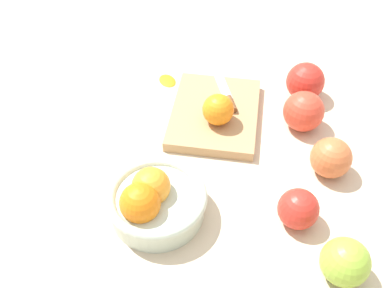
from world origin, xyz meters
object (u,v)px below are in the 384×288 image
(bowl, at_px, (154,201))
(apple_front_left_2, at_px, (345,262))
(apple_front_right, at_px, (305,81))
(apple_front_center, at_px, (331,158))
(knife, at_px, (227,95))
(apple_front_left, at_px, (298,209))
(cutting_board, at_px, (215,114))
(apple_front_right_2, at_px, (304,111))
(orange_on_board, at_px, (218,110))

(bowl, height_order, apple_front_left_2, bowl)
(apple_front_right, height_order, apple_front_center, apple_front_right)
(knife, height_order, apple_front_left, apple_front_left)
(knife, height_order, apple_front_left_2, apple_front_left_2)
(cutting_board, xyz_separation_m, apple_front_left_2, (-0.34, -0.23, 0.03))
(apple_front_left_2, bearing_deg, apple_front_right, 5.29)
(apple_front_right_2, bearing_deg, apple_front_center, -159.45)
(cutting_board, xyz_separation_m, apple_front_center, (-0.12, -0.23, 0.03))
(orange_on_board, bearing_deg, apple_front_right_2, -79.58)
(knife, bearing_deg, orange_on_board, 170.57)
(bowl, relative_size, apple_front_center, 2.26)
(bowl, xyz_separation_m, apple_front_right_2, (0.26, -0.26, 0.00))
(apple_front_left_2, relative_size, apple_front_right_2, 0.91)
(apple_front_right_2, relative_size, apple_front_center, 1.09)
(knife, relative_size, apple_front_right_2, 1.81)
(bowl, bearing_deg, apple_front_left, -86.15)
(apple_front_left_2, bearing_deg, apple_front_right_2, 8.15)
(apple_front_center, bearing_deg, cutting_board, 61.22)
(cutting_board, bearing_deg, apple_front_left_2, -146.07)
(apple_front_left, height_order, apple_front_center, apple_front_center)
(cutting_board, height_order, apple_front_left_2, apple_front_left_2)
(knife, xyz_separation_m, apple_front_center, (-0.17, -0.20, 0.01))
(bowl, xyz_separation_m, apple_front_center, (0.14, -0.31, -0.00))
(orange_on_board, distance_m, apple_front_right, 0.22)
(bowl, distance_m, cutting_board, 0.28)
(cutting_board, height_order, knife, knife)
(knife, height_order, apple_front_center, apple_front_center)
(knife, xyz_separation_m, apple_front_right_2, (-0.05, -0.16, 0.01))
(apple_front_right, distance_m, apple_front_right_2, 0.10)
(apple_front_right_2, xyz_separation_m, apple_front_center, (-0.12, -0.05, -0.00))
(bowl, bearing_deg, cutting_board, -16.87)
(apple_front_left, distance_m, apple_front_right_2, 0.25)
(apple_front_right_2, bearing_deg, cutting_board, 88.89)
(cutting_board, relative_size, apple_front_center, 3.02)
(bowl, distance_m, apple_front_center, 0.34)
(knife, distance_m, apple_front_left, 0.33)
(bowl, xyz_separation_m, cutting_board, (0.26, -0.08, -0.03))
(orange_on_board, bearing_deg, apple_front_center, -112.26)
(bowl, height_order, orange_on_board, bowl)
(apple_front_left, bearing_deg, apple_front_center, -27.28)
(apple_front_left, bearing_deg, bowl, 93.85)
(bowl, xyz_separation_m, apple_front_left_2, (-0.08, -0.31, -0.00))
(bowl, distance_m, apple_front_left_2, 0.32)
(knife, distance_m, apple_front_right_2, 0.17)
(apple_front_right_2, bearing_deg, apple_front_left_2, -171.85)
(apple_front_right_2, bearing_deg, bowl, 134.90)
(knife, relative_size, apple_front_left_2, 1.98)
(apple_front_left, relative_size, apple_front_left_2, 0.92)
(apple_front_left, relative_size, apple_front_right_2, 0.84)
(cutting_board, distance_m, apple_front_right, 0.22)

